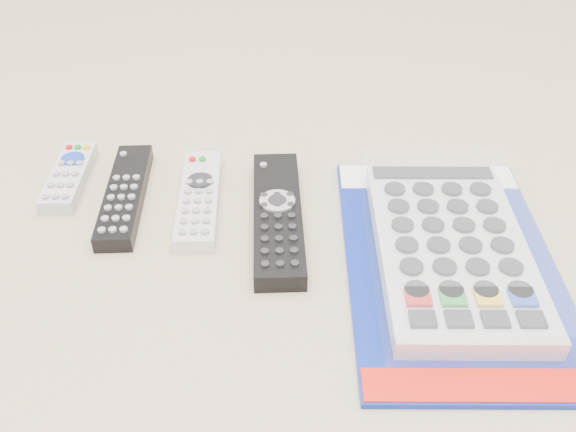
# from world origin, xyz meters

# --- Properties ---
(remote_small_grey) EXTENTS (0.06, 0.14, 0.02)m
(remote_small_grey) POSITION_xyz_m (-0.21, 0.06, 0.01)
(remote_small_grey) COLOR #B2B2B4
(remote_small_grey) RESTS_ON ground
(remote_slim_black) EXTENTS (0.08, 0.20, 0.02)m
(remote_slim_black) POSITION_xyz_m (-0.13, 0.03, 0.01)
(remote_slim_black) COLOR black
(remote_slim_black) RESTS_ON ground
(remote_silver_dvd) EXTENTS (0.08, 0.19, 0.02)m
(remote_silver_dvd) POSITION_xyz_m (-0.04, 0.03, 0.01)
(remote_silver_dvd) COLOR silver
(remote_silver_dvd) RESTS_ON ground
(remote_large_black) EXTENTS (0.09, 0.24, 0.03)m
(remote_large_black) POSITION_xyz_m (0.06, 0.01, 0.01)
(remote_large_black) COLOR black
(remote_large_black) RESTS_ON ground
(jumbo_remote_packaged) EXTENTS (0.27, 0.40, 0.05)m
(jumbo_remote_packaged) POSITION_xyz_m (0.26, -0.03, 0.02)
(jumbo_remote_packaged) COLOR navy
(jumbo_remote_packaged) RESTS_ON ground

